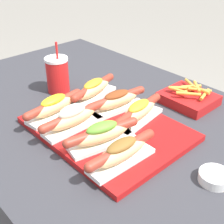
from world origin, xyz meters
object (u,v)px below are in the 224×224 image
object	(u,v)px
hot_dog_1	(73,118)
sauce_bowl	(215,177)
hot_dog_0	(54,106)
hot_dog_6	(138,112)
drink_cup	(58,75)
hot_dog_3	(121,152)
fries_basket	(189,98)
hot_dog_2	(102,134)
hot_dog_4	(94,89)
hot_dog_5	(117,101)
serving_tray	(107,128)

from	to	relation	value
hot_dog_1	sauce_bowl	distance (m)	0.42
hot_dog_0	hot_dog_6	xyz separation A→B (m)	(0.20, 0.17, -0.00)
drink_cup	hot_dog_6	bearing A→B (deg)	6.72
hot_dog_0	hot_dog_3	bearing A→B (deg)	-0.93
hot_dog_3	fries_basket	bearing A→B (deg)	101.98
hot_dog_6	sauce_bowl	xyz separation A→B (m)	(0.29, -0.04, -0.04)
hot_dog_6	drink_cup	xyz separation A→B (m)	(-0.36, -0.04, 0.02)
hot_dog_0	hot_dog_2	size ratio (longest dim) A/B	1.01
hot_dog_3	hot_dog_6	xyz separation A→B (m)	(-0.11, 0.17, -0.00)
hot_dog_0	hot_dog_4	distance (m)	0.17
hot_dog_4	hot_dog_5	bearing A→B (deg)	1.27
hot_dog_0	hot_dog_1	bearing A→B (deg)	-0.13
hot_dog_2	fries_basket	bearing A→B (deg)	89.56
serving_tray	hot_dog_1	bearing A→B (deg)	-125.93
fries_basket	drink_cup	bearing A→B (deg)	-143.91
hot_dog_5	fries_basket	world-z (taller)	hot_dog_5
hot_dog_1	hot_dog_3	distance (m)	0.21
hot_dog_6	sauce_bowl	world-z (taller)	hot_dog_6
sauce_bowl	serving_tray	bearing A→B (deg)	-172.14
serving_tray	hot_dog_5	world-z (taller)	hot_dog_5
hot_dog_5	hot_dog_6	world-z (taller)	same
hot_dog_4	hot_dog_2	bearing A→B (deg)	-34.99
serving_tray	hot_dog_0	xyz separation A→B (m)	(-0.16, -0.08, 0.04)
hot_dog_0	hot_dog_5	world-z (taller)	hot_dog_0
hot_dog_0	hot_dog_6	world-z (taller)	hot_dog_0
hot_dog_1	hot_dog_4	world-z (taller)	hot_dog_1
hot_dog_5	serving_tray	bearing A→B (deg)	-59.39
fries_basket	sauce_bowl	bearing A→B (deg)	-45.30
hot_dog_2	hot_dog_3	world-z (taller)	hot_dog_2
hot_dog_5	sauce_bowl	distance (m)	0.39
hot_dog_0	fries_basket	xyz separation A→B (m)	(0.22, 0.40, -0.03)
hot_dog_3	hot_dog_5	xyz separation A→B (m)	(-0.20, 0.17, -0.00)
hot_dog_1	sauce_bowl	world-z (taller)	hot_dog_1
serving_tray	hot_dog_4	bearing A→B (deg)	152.65
hot_dog_4	hot_dog_3	bearing A→B (deg)	-28.59
drink_cup	sauce_bowl	bearing A→B (deg)	0.20
hot_dog_0	hot_dog_4	world-z (taller)	hot_dog_0
hot_dog_0	fries_basket	bearing A→B (deg)	61.49
sauce_bowl	hot_dog_6	bearing A→B (deg)	172.09
hot_dog_2	fries_basket	world-z (taller)	hot_dog_2
hot_dog_0	hot_dog_5	distance (m)	0.20
sauce_bowl	fries_basket	bearing A→B (deg)	134.70
drink_cup	fries_basket	distance (m)	0.48
hot_dog_1	sauce_bowl	size ratio (longest dim) A/B	2.91
hot_dog_6	serving_tray	bearing A→B (deg)	-117.16
hot_dog_4	fries_basket	distance (m)	0.33
hot_dog_3	drink_cup	distance (m)	0.49
serving_tray	hot_dog_2	bearing A→B (deg)	-50.23
hot_dog_6	hot_dog_0	bearing A→B (deg)	-140.10
serving_tray	hot_dog_5	xyz separation A→B (m)	(-0.05, 0.09, 0.04)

